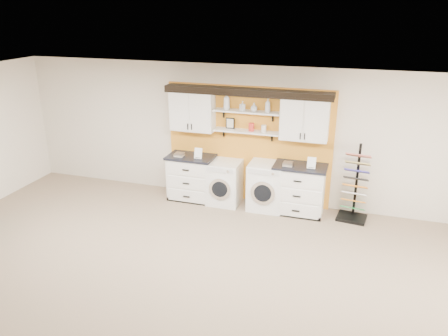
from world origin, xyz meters
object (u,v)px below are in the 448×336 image
(washer, at_px, (225,182))
(dryer, at_px, (266,186))
(base_cabinet_left, at_px, (192,177))
(base_cabinet_right, at_px, (299,189))
(sample_rack, at_px, (354,195))

(washer, xyz_separation_m, dryer, (0.88, 0.00, 0.03))
(base_cabinet_left, xyz_separation_m, base_cabinet_right, (2.26, -0.00, 0.02))
(base_cabinet_left, relative_size, dryer, 1.01)
(washer, bearing_deg, base_cabinet_left, 179.74)
(base_cabinet_left, relative_size, sample_rack, 0.66)
(washer, distance_m, dryer, 0.88)
(base_cabinet_right, relative_size, dryer, 1.05)
(dryer, relative_size, sample_rack, 0.65)
(washer, bearing_deg, base_cabinet_right, 0.13)
(washer, height_order, sample_rack, sample_rack)
(base_cabinet_left, relative_size, base_cabinet_right, 0.96)
(base_cabinet_left, distance_m, washer, 0.73)
(base_cabinet_left, bearing_deg, base_cabinet_right, -0.00)
(washer, bearing_deg, sample_rack, 0.79)
(washer, height_order, dryer, dryer)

